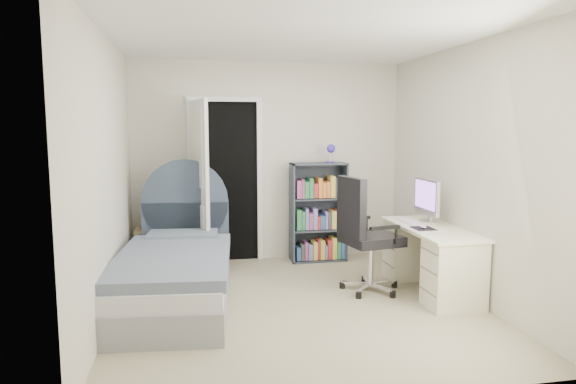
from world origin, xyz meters
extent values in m
cube|color=gray|center=(0.00, 0.00, -0.03)|extent=(3.40, 3.60, 0.05)
cube|color=white|center=(0.00, 0.00, 2.52)|extent=(3.40, 3.60, 0.05)
cube|color=beige|center=(0.00, 1.82, 1.25)|extent=(3.40, 0.05, 2.50)
cube|color=beige|center=(0.00, -1.82, 1.25)|extent=(3.40, 0.05, 2.50)
cube|color=beige|center=(-1.72, 0.00, 1.25)|extent=(0.05, 3.60, 2.50)
cube|color=beige|center=(1.72, 0.00, 1.25)|extent=(0.05, 3.60, 2.50)
cube|color=black|center=(-0.55, 1.80, 1.00)|extent=(0.80, 0.01, 2.00)
cube|color=white|center=(-0.98, 1.77, 1.00)|extent=(0.06, 0.06, 2.00)
cube|color=white|center=(-0.12, 1.77, 1.00)|extent=(0.06, 0.06, 2.00)
cube|color=white|center=(-0.55, 1.77, 2.03)|extent=(0.92, 0.06, 0.06)
cube|color=white|center=(-0.87, 1.38, 1.00)|extent=(0.19, 0.79, 2.00)
cube|color=gray|center=(-1.15, 0.21, 0.14)|extent=(1.18, 2.16, 0.27)
cube|color=silver|center=(-1.15, 0.21, 0.34)|extent=(1.15, 2.12, 0.17)
cube|color=slate|center=(-1.16, 0.11, 0.47)|extent=(1.19, 1.86, 0.10)
cube|color=slate|center=(-1.08, 0.96, 0.49)|extent=(0.78, 0.48, 0.12)
cube|color=#3A485A|center=(-1.05, 1.29, 0.42)|extent=(0.99, 0.15, 0.83)
cylinder|color=#3A485A|center=(-1.05, 1.29, 0.83)|extent=(0.99, 0.15, 0.99)
cylinder|color=#CCBD7D|center=(-1.61, 1.45, 0.24)|extent=(0.03, 0.03, 0.48)
cylinder|color=#CCBD7D|center=(-1.61, 1.77, 0.24)|extent=(0.03, 0.03, 0.48)
cylinder|color=#CCBD7D|center=(-1.29, 1.45, 0.24)|extent=(0.03, 0.03, 0.48)
cylinder|color=#CCBD7D|center=(-1.29, 1.77, 0.24)|extent=(0.03, 0.03, 0.48)
cube|color=#CCBD7D|center=(-1.45, 1.61, 0.46)|extent=(0.38, 0.38, 0.03)
cube|color=#CCBD7D|center=(-1.45, 1.61, 0.17)|extent=(0.35, 0.35, 0.02)
cube|color=#B24C33|center=(-1.50, 1.61, 0.49)|extent=(0.15, 0.21, 0.03)
cube|color=#3F598C|center=(-1.50, 1.61, 0.52)|extent=(0.14, 0.20, 0.03)
cube|color=#D8CC7F|center=(-1.50, 1.61, 0.55)|extent=(0.13, 0.19, 0.03)
cylinder|color=silver|center=(-0.88, 1.28, 0.01)|extent=(0.19, 0.19, 0.02)
cylinder|color=silver|center=(-0.88, 1.28, 0.68)|extent=(0.02, 0.02, 1.33)
sphere|color=silver|center=(-0.82, 1.24, 1.31)|extent=(0.08, 0.08, 0.08)
cube|color=#37404C|center=(0.26, 1.56, 0.62)|extent=(0.02, 0.30, 1.24)
cube|color=#37404C|center=(0.93, 1.56, 0.62)|extent=(0.02, 0.30, 1.24)
cube|color=#37404C|center=(0.60, 1.56, 1.23)|extent=(0.70, 0.30, 0.02)
cube|color=#37404C|center=(0.60, 1.56, 0.01)|extent=(0.70, 0.30, 0.02)
cube|color=#37404C|center=(0.60, 1.71, 0.62)|extent=(0.70, 0.01, 1.24)
cube|color=#37404C|center=(0.60, 1.56, 0.40)|extent=(0.66, 0.28, 0.02)
cube|color=#37404C|center=(0.60, 1.56, 0.80)|extent=(0.66, 0.28, 0.02)
cylinder|color=#3C28AD|center=(0.75, 1.56, 1.25)|extent=(0.12, 0.12, 0.02)
cylinder|color=silver|center=(0.75, 1.56, 1.33)|extent=(0.02, 0.02, 0.16)
sphere|color=#3C28AD|center=(0.75, 1.53, 1.42)|extent=(0.11, 0.11, 0.11)
cube|color=#335999|center=(0.32, 1.54, 0.11)|extent=(0.05, 0.21, 0.16)
cube|color=#3F3F3F|center=(0.38, 1.54, 0.13)|extent=(0.04, 0.21, 0.21)
cube|color=#994C7F|center=(0.42, 1.54, 0.14)|extent=(0.04, 0.21, 0.23)
cube|color=#7F72B2|center=(0.48, 1.54, 0.13)|extent=(0.06, 0.21, 0.19)
cube|color=#D8BF4C|center=(0.54, 1.54, 0.14)|extent=(0.05, 0.21, 0.23)
cube|color=#B23333|center=(0.58, 1.54, 0.16)|extent=(0.03, 0.21, 0.25)
cube|color=#D8BF4C|center=(0.63, 1.54, 0.15)|extent=(0.06, 0.21, 0.24)
cube|color=#7F72B2|center=(0.68, 1.54, 0.12)|extent=(0.03, 0.21, 0.18)
cube|color=#B23333|center=(0.72, 1.54, 0.15)|extent=(0.05, 0.21, 0.24)
cube|color=#D8BF4C|center=(0.78, 1.54, 0.16)|extent=(0.06, 0.21, 0.27)
cube|color=#337F4C|center=(0.84, 1.54, 0.14)|extent=(0.05, 0.21, 0.21)
cube|color=#335999|center=(0.90, 1.54, 0.15)|extent=(0.05, 0.21, 0.24)
cube|color=#337F4C|center=(0.33, 1.54, 0.54)|extent=(0.06, 0.21, 0.25)
cube|color=#337F4C|center=(0.38, 1.54, 0.53)|extent=(0.04, 0.21, 0.23)
cube|color=#7F72B2|center=(0.43, 1.54, 0.55)|extent=(0.04, 0.21, 0.27)
cube|color=#994C7F|center=(0.48, 1.54, 0.52)|extent=(0.05, 0.21, 0.21)
cube|color=#7F72B2|center=(0.53, 1.54, 0.55)|extent=(0.05, 0.21, 0.26)
cube|color=#B23333|center=(0.58, 1.54, 0.50)|extent=(0.03, 0.21, 0.16)
cube|color=#335999|center=(0.63, 1.54, 0.50)|extent=(0.06, 0.21, 0.17)
cube|color=#7F72B2|center=(0.68, 1.54, 0.53)|extent=(0.03, 0.21, 0.22)
cube|color=#3F3F3F|center=(0.72, 1.54, 0.53)|extent=(0.04, 0.21, 0.22)
cube|color=#D8BF4C|center=(0.77, 1.54, 0.53)|extent=(0.06, 0.21, 0.23)
cube|color=#B23333|center=(0.82, 1.54, 0.54)|extent=(0.03, 0.21, 0.24)
cube|color=#3F3F3F|center=(0.87, 1.54, 0.54)|extent=(0.05, 0.21, 0.25)
cube|color=#994C7F|center=(0.33, 1.54, 0.93)|extent=(0.06, 0.21, 0.22)
cube|color=#994C7F|center=(0.38, 1.54, 0.93)|extent=(0.03, 0.21, 0.23)
cube|color=#337F4C|center=(0.42, 1.54, 0.92)|extent=(0.05, 0.21, 0.20)
cube|color=#337F4C|center=(0.48, 1.54, 0.94)|extent=(0.05, 0.21, 0.24)
cube|color=#B23333|center=(0.54, 1.54, 0.91)|extent=(0.05, 0.21, 0.18)
cube|color=orange|center=(0.59, 1.54, 0.94)|extent=(0.05, 0.21, 0.24)
cube|color=orange|center=(0.65, 1.54, 0.91)|extent=(0.05, 0.21, 0.19)
cube|color=orange|center=(0.70, 1.54, 0.91)|extent=(0.04, 0.21, 0.20)
cube|color=#D8BF4C|center=(0.75, 1.54, 0.95)|extent=(0.06, 0.21, 0.27)
cube|color=#3F3F3F|center=(0.82, 1.54, 0.94)|extent=(0.05, 0.21, 0.25)
cube|color=#335999|center=(0.88, 1.54, 0.94)|extent=(0.05, 0.21, 0.25)
cube|color=#F2EECA|center=(1.42, 0.13, 0.66)|extent=(0.55, 1.39, 0.03)
cube|color=#F2EECA|center=(1.42, -0.36, 0.32)|extent=(0.51, 0.37, 0.64)
cube|color=#F2EECA|center=(1.42, 0.62, 0.32)|extent=(0.51, 0.37, 0.64)
cube|color=silver|center=(1.52, 0.40, 0.68)|extent=(0.15, 0.15, 0.01)
cube|color=silver|center=(1.54, 0.40, 0.79)|extent=(0.03, 0.06, 0.20)
cube|color=silver|center=(1.50, 0.40, 0.95)|extent=(0.04, 0.52, 0.37)
cube|color=#A35ADB|center=(1.47, 0.40, 0.97)|extent=(0.00, 0.46, 0.30)
cube|color=white|center=(1.31, 0.40, 0.68)|extent=(0.12, 0.37, 0.02)
cube|color=black|center=(1.31, 0.08, 0.68)|extent=(0.20, 0.24, 0.00)
ellipsoid|color=white|center=(1.31, 0.08, 0.69)|extent=(0.06, 0.09, 0.03)
cube|color=silver|center=(0.98, 0.29, 0.07)|extent=(0.31, 0.10, 0.03)
cylinder|color=black|center=(1.12, 0.32, 0.03)|extent=(0.07, 0.07, 0.07)
cube|color=silver|center=(0.85, 0.41, 0.07)|extent=(0.08, 0.31, 0.03)
cylinder|color=black|center=(0.87, 0.56, 0.03)|extent=(0.07, 0.07, 0.07)
cube|color=silver|center=(0.70, 0.33, 0.07)|extent=(0.29, 0.17, 0.03)
cylinder|color=black|center=(0.57, 0.39, 0.03)|extent=(0.07, 0.07, 0.07)
cube|color=silver|center=(0.73, 0.16, 0.07)|extent=(0.24, 0.25, 0.03)
cylinder|color=black|center=(0.63, 0.05, 0.03)|extent=(0.07, 0.07, 0.07)
cube|color=silver|center=(0.90, 0.14, 0.07)|extent=(0.19, 0.29, 0.03)
cylinder|color=black|center=(0.98, 0.01, 0.03)|extent=(0.07, 0.07, 0.07)
cylinder|color=silver|center=(0.83, 0.27, 0.29)|extent=(0.06, 0.06, 0.46)
cube|color=black|center=(0.83, 0.27, 0.54)|extent=(0.61, 0.61, 0.10)
cube|color=black|center=(0.60, 0.22, 0.89)|extent=(0.17, 0.48, 0.60)
cube|color=black|center=(0.87, -0.02, 0.72)|extent=(0.33, 0.11, 0.03)
cube|color=black|center=(0.76, 0.54, 0.72)|extent=(0.33, 0.11, 0.03)
camera|label=1|loc=(-0.98, -4.65, 1.69)|focal=32.00mm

